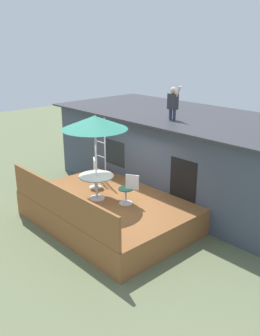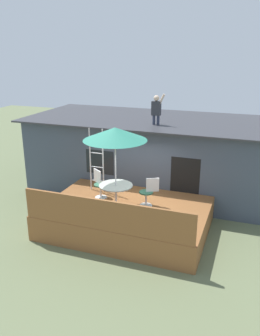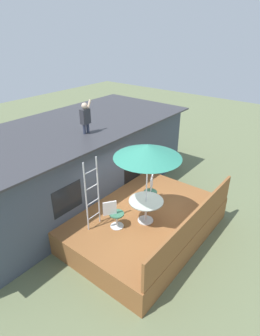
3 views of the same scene
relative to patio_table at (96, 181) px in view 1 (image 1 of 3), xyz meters
name	(u,v)px [view 1 (image 1 of 3)]	position (x,y,z in m)	size (l,w,h in m)	color
ground_plane	(111,222)	(0.28, 0.29, -1.39)	(40.00, 40.00, 0.00)	#66704C
house	(187,154)	(0.28, 3.89, 0.07)	(10.50, 4.50, 2.89)	#424C5B
deck	(111,211)	(0.28, 0.29, -0.99)	(5.03, 3.63, 0.80)	brown
deck_railing	(60,202)	(0.28, -1.47, -0.14)	(4.93, 0.08, 0.90)	brown
patio_table	(96,181)	(0.00, 0.00, 0.00)	(1.04, 1.04, 0.74)	silver
patio_umbrella	(95,123)	(0.00, 0.00, 1.76)	(1.90, 1.90, 2.54)	silver
step_ladder	(101,149)	(-1.14, 1.08, 0.51)	(0.52, 0.04, 2.20)	silver
person_figure	(173,101)	(0.44, 2.85, 2.11)	(0.47, 0.20, 1.11)	#33384C
patio_chair_left	(95,173)	(-0.81, 0.56, -0.13)	(0.56, 0.46, 0.92)	silver
patio_chair_right	(128,189)	(0.91, 0.45, -0.13)	(0.59, 0.44, 0.92)	silver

